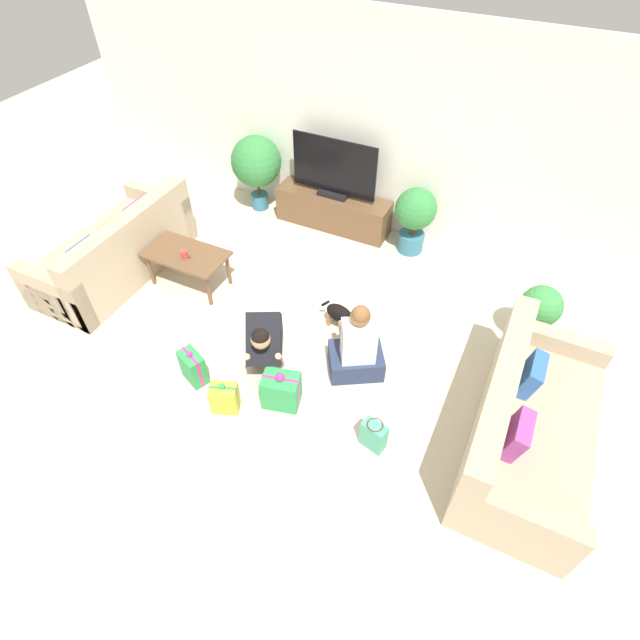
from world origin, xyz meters
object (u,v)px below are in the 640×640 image
potted_plant_back_right (415,215)px  gift_box_b (281,390)px  tv (334,171)px  tv_console (333,211)px  potted_plant_corner_right (539,311)px  person_sitting (357,349)px  gift_box_c (225,398)px  gift_bag_a (374,435)px  mug (185,254)px  coffee_table (186,257)px  sofa_left (116,251)px  person_kneeling (265,339)px  dog (344,315)px  potted_plant_back_left (256,163)px  gift_box_a (193,367)px  sofa_right (526,427)px

potted_plant_back_right → gift_box_b: bearing=-96.7°
tv → tv_console: bearing=0.0°
tv_console → potted_plant_corner_right: 2.92m
person_sitting → gift_box_c: size_ratio=2.51×
gift_bag_a → mug: 2.89m
coffee_table → gift_bag_a: (2.73, -1.08, -0.24)m
sofa_left → potted_plant_corner_right: size_ratio=2.73×
person_kneeling → dog: person_kneeling is taller
potted_plant_back_left → person_kneeling: bearing=-57.8°
sofa_left → person_kneeling: (2.30, -0.46, 0.03)m
potted_plant_back_right → gift_box_a: size_ratio=2.11×
coffee_table → potted_plant_back_right: potted_plant_back_right is taller
person_sitting → gift_box_c: 1.33m
mug → gift_bag_a: bearing=-20.7°
sofa_left → gift_bag_a: size_ratio=5.97×
coffee_table → sofa_left: bearing=-168.1°
tv → potted_plant_back_left: size_ratio=1.08×
sofa_right → gift_bag_a: bearing=115.5°
tv_console → tv: bearing=180.0°
potted_plant_back_right → sofa_left: bearing=-147.1°
coffee_table → tv: tv is taller
gift_box_c → gift_bag_a: bearing=9.7°
potted_plant_corner_right → gift_box_a: bearing=-145.6°
potted_plant_corner_right → gift_bag_a: potted_plant_corner_right is taller
potted_plant_back_right → gift_box_c: (-0.76, -3.07, -0.37)m
coffee_table → mug: bearing=-53.4°
person_kneeling → mug: bearing=129.6°
coffee_table → potted_plant_back_left: (-0.10, 1.76, 0.28)m
potted_plant_back_left → potted_plant_back_right: bearing=0.0°
sofa_right → gift_bag_a: sofa_right is taller
tv → potted_plant_corner_right: bearing=-20.3°
potted_plant_back_left → person_sitting: size_ratio=1.13×
sofa_left → dog: bearing=95.9°
tv_console → potted_plant_back_left: bearing=-177.4°
person_kneeling → mug: person_kneeling is taller
person_sitting → gift_box_a: size_ratio=2.25×
person_sitting → gift_box_b: (-0.48, -0.66, -0.15)m
dog → mug: mug is taller
sofa_left → tv: size_ratio=1.75×
potted_plant_back_right → gift_box_a: (-1.23, -2.91, -0.35)m
potted_plant_back_right → gift_box_c: bearing=-103.9°
potted_plant_back_right → potted_plant_corner_right: 1.89m
potted_plant_back_left → tv: bearing=2.6°
gift_box_b → dog: bearing=83.3°
coffee_table → person_sitting: (2.27, -0.37, -0.07)m
gift_box_a → mug: mug is taller
potted_plant_back_right → gift_box_b: potted_plant_back_right is taller
mug → dog: bearing=5.1°
tv_console → gift_box_b: tv_console is taller
sofa_left → sofa_right: (4.78, -0.34, -0.00)m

